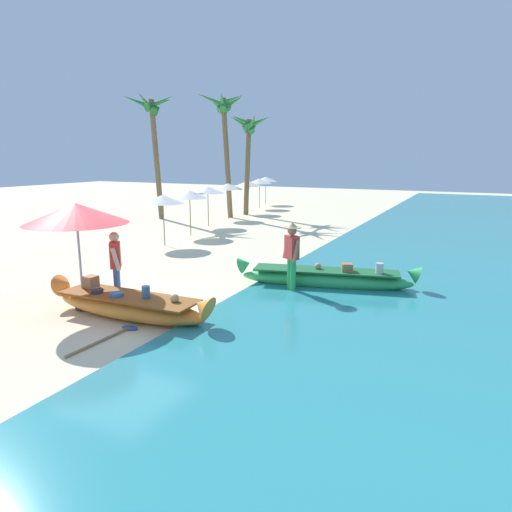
{
  "coord_description": "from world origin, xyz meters",
  "views": [
    {
      "loc": [
        7.12,
        -7.54,
        3.31
      ],
      "look_at": [
        2.26,
        2.39,
        0.9
      ],
      "focal_mm": 32.13,
      "sensor_mm": 36.0,
      "label": 1
    }
  ],
  "objects_px": {
    "boat_orange_foreground": "(129,305)",
    "palm_tree_leaning_seaward": "(249,133)",
    "person_vendor_hatted": "(292,253)",
    "paddle": "(111,336)",
    "patio_umbrella_large": "(76,214)",
    "palm_tree_tall_inland": "(224,118)",
    "palm_tree_mid_cluster": "(152,120)",
    "person_tourist_customer": "(116,264)",
    "boat_green_midground": "(326,278)"
  },
  "relations": [
    {
      "from": "person_vendor_hatted",
      "to": "boat_green_midground",
      "type": "bearing_deg",
      "value": 49.39
    },
    {
      "from": "paddle",
      "to": "palm_tree_leaning_seaward",
      "type": "bearing_deg",
      "value": 108.94
    },
    {
      "from": "palm_tree_tall_inland",
      "to": "palm_tree_mid_cluster",
      "type": "relative_size",
      "value": 1.02
    },
    {
      "from": "boat_green_midground",
      "to": "palm_tree_tall_inland",
      "type": "height_order",
      "value": "palm_tree_tall_inland"
    },
    {
      "from": "palm_tree_leaning_seaward",
      "to": "palm_tree_mid_cluster",
      "type": "xyz_separation_m",
      "value": [
        -3.77,
        -3.72,
        0.55
      ]
    },
    {
      "from": "patio_umbrella_large",
      "to": "palm_tree_tall_inland",
      "type": "height_order",
      "value": "palm_tree_tall_inland"
    },
    {
      "from": "person_tourist_customer",
      "to": "patio_umbrella_large",
      "type": "height_order",
      "value": "patio_umbrella_large"
    },
    {
      "from": "boat_green_midground",
      "to": "paddle",
      "type": "height_order",
      "value": "boat_green_midground"
    },
    {
      "from": "boat_orange_foreground",
      "to": "palm_tree_leaning_seaward",
      "type": "bearing_deg",
      "value": 108.68
    },
    {
      "from": "patio_umbrella_large",
      "to": "paddle",
      "type": "xyz_separation_m",
      "value": [
        1.73,
        -0.99,
        -2.09
      ]
    },
    {
      "from": "person_tourist_customer",
      "to": "paddle",
      "type": "distance_m",
      "value": 2.15
    },
    {
      "from": "boat_orange_foreground",
      "to": "person_tourist_customer",
      "type": "distance_m",
      "value": 1.17
    },
    {
      "from": "palm_tree_leaning_seaward",
      "to": "person_tourist_customer",
      "type": "bearing_deg",
      "value": -73.28
    },
    {
      "from": "palm_tree_tall_inland",
      "to": "palm_tree_leaning_seaward",
      "type": "bearing_deg",
      "value": 63.71
    },
    {
      "from": "patio_umbrella_large",
      "to": "paddle",
      "type": "height_order",
      "value": "patio_umbrella_large"
    },
    {
      "from": "person_vendor_hatted",
      "to": "palm_tree_mid_cluster",
      "type": "distance_m",
      "value": 15.84
    },
    {
      "from": "palm_tree_leaning_seaward",
      "to": "paddle",
      "type": "relative_size",
      "value": 3.43
    },
    {
      "from": "person_vendor_hatted",
      "to": "patio_umbrella_large",
      "type": "xyz_separation_m",
      "value": [
        -3.69,
        -3.13,
        1.09
      ]
    },
    {
      "from": "palm_tree_tall_inland",
      "to": "palm_tree_mid_cluster",
      "type": "distance_m",
      "value": 3.76
    },
    {
      "from": "paddle",
      "to": "boat_green_midground",
      "type": "bearing_deg",
      "value": 61.85
    },
    {
      "from": "person_tourist_customer",
      "to": "palm_tree_mid_cluster",
      "type": "relative_size",
      "value": 0.26
    },
    {
      "from": "patio_umbrella_large",
      "to": "palm_tree_tall_inland",
      "type": "relative_size",
      "value": 0.35
    },
    {
      "from": "boat_orange_foreground",
      "to": "palm_tree_tall_inland",
      "type": "distance_m",
      "value": 17.17
    },
    {
      "from": "palm_tree_tall_inland",
      "to": "paddle",
      "type": "relative_size",
      "value": 4.04
    },
    {
      "from": "person_vendor_hatted",
      "to": "paddle",
      "type": "height_order",
      "value": "person_vendor_hatted"
    },
    {
      "from": "person_vendor_hatted",
      "to": "patio_umbrella_large",
      "type": "height_order",
      "value": "patio_umbrella_large"
    },
    {
      "from": "person_tourist_customer",
      "to": "boat_green_midground",
      "type": "bearing_deg",
      "value": 41.36
    },
    {
      "from": "patio_umbrella_large",
      "to": "palm_tree_tall_inland",
      "type": "distance_m",
      "value": 16.25
    },
    {
      "from": "boat_orange_foreground",
      "to": "palm_tree_tall_inland",
      "type": "bearing_deg",
      "value": 112.81
    },
    {
      "from": "boat_green_midground",
      "to": "patio_umbrella_large",
      "type": "height_order",
      "value": "patio_umbrella_large"
    },
    {
      "from": "boat_orange_foreground",
      "to": "palm_tree_mid_cluster",
      "type": "bearing_deg",
      "value": 126.03
    },
    {
      "from": "boat_green_midground",
      "to": "palm_tree_tall_inland",
      "type": "bearing_deg",
      "value": 129.89
    },
    {
      "from": "person_tourist_customer",
      "to": "palm_tree_leaning_seaward",
      "type": "xyz_separation_m",
      "value": [
        -4.83,
        16.09,
        3.65
      ]
    },
    {
      "from": "boat_orange_foreground",
      "to": "person_vendor_hatted",
      "type": "height_order",
      "value": "person_vendor_hatted"
    },
    {
      "from": "boat_orange_foreground",
      "to": "patio_umbrella_large",
      "type": "bearing_deg",
      "value": 179.04
    },
    {
      "from": "patio_umbrella_large",
      "to": "boat_green_midground",
      "type": "bearing_deg",
      "value": 41.86
    },
    {
      "from": "person_tourist_customer",
      "to": "patio_umbrella_large",
      "type": "xyz_separation_m",
      "value": [
        -0.52,
        -0.53,
        1.16
      ]
    },
    {
      "from": "boat_orange_foreground",
      "to": "paddle",
      "type": "relative_size",
      "value": 2.44
    },
    {
      "from": "patio_umbrella_large",
      "to": "paddle",
      "type": "distance_m",
      "value": 2.89
    },
    {
      "from": "boat_orange_foreground",
      "to": "boat_green_midground",
      "type": "xyz_separation_m",
      "value": [
        3.02,
        3.9,
        -0.0
      ]
    },
    {
      "from": "palm_tree_mid_cluster",
      "to": "paddle",
      "type": "xyz_separation_m",
      "value": [
        9.81,
        -13.88,
        -5.13
      ]
    },
    {
      "from": "person_vendor_hatted",
      "to": "palm_tree_leaning_seaward",
      "type": "distance_m",
      "value": 16.08
    },
    {
      "from": "person_tourist_customer",
      "to": "patio_umbrella_large",
      "type": "distance_m",
      "value": 1.38
    },
    {
      "from": "patio_umbrella_large",
      "to": "palm_tree_tall_inland",
      "type": "xyz_separation_m",
      "value": [
        -5.05,
        15.11,
        3.2
      ]
    },
    {
      "from": "palm_tree_tall_inland",
      "to": "palm_tree_leaning_seaward",
      "type": "xyz_separation_m",
      "value": [
        0.74,
        1.5,
        -0.72
      ]
    },
    {
      "from": "person_vendor_hatted",
      "to": "paddle",
      "type": "distance_m",
      "value": 4.67
    },
    {
      "from": "boat_orange_foreground",
      "to": "boat_green_midground",
      "type": "bearing_deg",
      "value": 52.26
    },
    {
      "from": "palm_tree_mid_cluster",
      "to": "palm_tree_leaning_seaward",
      "type": "bearing_deg",
      "value": 44.59
    },
    {
      "from": "person_tourist_customer",
      "to": "boat_orange_foreground",
      "type": "bearing_deg",
      "value": -34.67
    },
    {
      "from": "person_vendor_hatted",
      "to": "palm_tree_mid_cluster",
      "type": "height_order",
      "value": "palm_tree_mid_cluster"
    }
  ]
}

